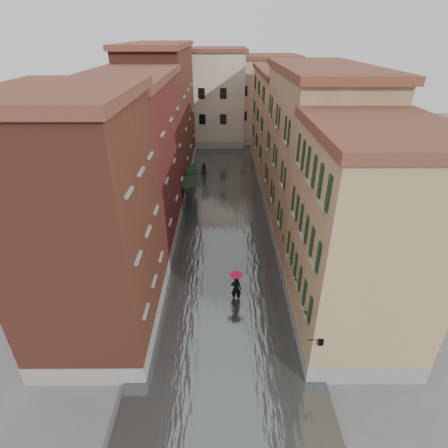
{
  "coord_description": "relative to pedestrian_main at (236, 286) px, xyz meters",
  "views": [
    {
      "loc": [
        -0.15,
        -17.41,
        15.49
      ],
      "look_at": [
        -0.04,
        5.2,
        3.0
      ],
      "focal_mm": 28.0,
      "sensor_mm": 36.0,
      "label": 1
    }
  ],
  "objects": [
    {
      "name": "building_left_near",
      "position": [
        -7.71,
        -2.26,
        5.29
      ],
      "size": [
        6.0,
        8.0,
        13.0
      ],
      "primitive_type": "cube",
      "color": "brown",
      "rests_on": "ground"
    },
    {
      "name": "building_end_pink",
      "position": [
        5.29,
        39.74,
        4.79
      ],
      "size": [
        10.0,
        9.0,
        12.0
      ],
      "primitive_type": "cube",
      "color": "tan",
      "rests_on": "ground"
    },
    {
      "name": "pedestrian_far",
      "position": [
        -3.04,
        22.2,
        -0.34
      ],
      "size": [
        0.91,
        0.74,
        1.73
      ],
      "primitive_type": "imported",
      "rotation": [
        0.0,
        0.0,
        0.11
      ],
      "color": "black",
      "rests_on": "ground"
    },
    {
      "name": "ground",
      "position": [
        -0.71,
        -0.26,
        -1.21
      ],
      "size": [
        120.0,
        120.0,
        0.0
      ],
      "primitive_type": "plane",
      "color": "#58585A",
      "rests_on": "ground"
    },
    {
      "name": "building_left_mid",
      "position": [
        -7.71,
        8.74,
        5.04
      ],
      "size": [
        6.0,
        14.0,
        12.5
      ],
      "primitive_type": "cube",
      "color": "#5C221D",
      "rests_on": "ground"
    },
    {
      "name": "wall_lantern",
      "position": [
        3.62,
        -6.26,
        1.8
      ],
      "size": [
        0.71,
        0.22,
        0.35
      ],
      "color": "black",
      "rests_on": "ground"
    },
    {
      "name": "awning_far",
      "position": [
        -4.2,
        17.91,
        1.27
      ],
      "size": [
        1.09,
        3.25,
        2.8
      ],
      "color": "black",
      "rests_on": "ground"
    },
    {
      "name": "building_right_far",
      "position": [
        6.29,
        23.74,
        4.54
      ],
      "size": [
        6.0,
        16.0,
        11.5
      ],
      "primitive_type": "cube",
      "color": "#9C8050",
      "rests_on": "ground"
    },
    {
      "name": "floodwater",
      "position": [
        -0.71,
        12.74,
        -1.11
      ],
      "size": [
        10.0,
        60.0,
        0.2
      ],
      "primitive_type": "cube",
      "color": "#494F50",
      "rests_on": "ground"
    },
    {
      "name": "building_left_far",
      "position": [
        -7.71,
        23.74,
        5.79
      ],
      "size": [
        6.0,
        16.0,
        14.0
      ],
      "primitive_type": "cube",
      "color": "brown",
      "rests_on": "ground"
    },
    {
      "name": "building_right_mid",
      "position": [
        6.29,
        8.74,
        5.29
      ],
      "size": [
        6.0,
        14.0,
        13.0
      ],
      "primitive_type": "cube",
      "color": "#9E8260",
      "rests_on": "ground"
    },
    {
      "name": "awning_near",
      "position": [
        -4.2,
        14.42,
        1.27
      ],
      "size": [
        1.09,
        3.41,
        2.8
      ],
      "color": "black",
      "rests_on": "ground"
    },
    {
      "name": "pedestrian_main",
      "position": [
        0.0,
        0.0,
        0.0
      ],
      "size": [
        0.88,
        0.88,
        2.06
      ],
      "color": "black",
      "rests_on": "ground"
    },
    {
      "name": "window_planters",
      "position": [
        3.41,
        0.21,
        2.3
      ],
      "size": [
        0.59,
        10.62,
        0.84
      ],
      "color": "#983A31",
      "rests_on": "ground"
    },
    {
      "name": "building_right_near",
      "position": [
        6.29,
        -2.26,
        4.54
      ],
      "size": [
        6.0,
        8.0,
        11.5
      ],
      "primitive_type": "cube",
      "color": "#9C8050",
      "rests_on": "ground"
    },
    {
      "name": "building_end_cream",
      "position": [
        -3.71,
        37.74,
        5.29
      ],
      "size": [
        12.0,
        9.0,
        13.0
      ],
      "primitive_type": "cube",
      "color": "beige",
      "rests_on": "ground"
    }
  ]
}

